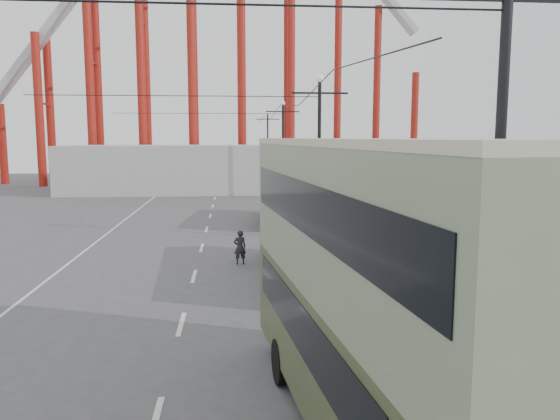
{
  "coord_description": "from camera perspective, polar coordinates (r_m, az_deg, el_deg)",
  "views": [
    {
      "loc": [
        0.64,
        -12.76,
        5.83
      ],
      "look_at": [
        2.52,
        8.45,
        3.0
      ],
      "focal_mm": 35.0,
      "sensor_mm": 36.0,
      "label": 1
    }
  ],
  "objects": [
    {
      "name": "ground",
      "position": [
        14.04,
        -7.56,
        -17.03
      ],
      "size": [
        160.0,
        160.0,
        0.0
      ],
      "primitive_type": "plane",
      "color": "#49494B",
      "rests_on": "ground"
    },
    {
      "name": "road_markings",
      "position": [
        33.01,
        -7.61,
        -2.65
      ],
      "size": [
        12.52,
        120.0,
        0.01
      ],
      "color": "silver",
      "rests_on": "ground"
    },
    {
      "name": "lamp_post_near",
      "position": [
        11.13,
        22.58,
        17.51
      ],
      "size": [
        3.2,
        0.44,
        10.8
      ],
      "color": "black",
      "rests_on": "ground"
    },
    {
      "name": "lamp_post_mid",
      "position": [
        31.18,
        4.1,
        5.44
      ],
      "size": [
        3.2,
        0.44,
        9.32
      ],
      "color": "black",
      "rests_on": "ground"
    },
    {
      "name": "lamp_post_far",
      "position": [
        53.0,
        0.3,
        6.33
      ],
      "size": [
        3.2,
        0.44,
        9.32
      ],
      "color": "black",
      "rests_on": "ground"
    },
    {
      "name": "lamp_post_distant",
      "position": [
        74.93,
        -1.29,
        6.7
      ],
      "size": [
        3.2,
        0.44,
        9.32
      ],
      "color": "black",
      "rests_on": "ground"
    },
    {
      "name": "fairground_shed",
      "position": [
        60.22,
        -11.43,
        4.26
      ],
      "size": [
        22.0,
        10.0,
        5.0
      ],
      "primitive_type": "cube",
      "color": "#A8A7A2",
      "rests_on": "ground"
    },
    {
      "name": "double_decker_bus",
      "position": [
        10.14,
        10.37,
        -7.26
      ],
      "size": [
        3.82,
        11.05,
        5.81
      ],
      "rotation": [
        0.0,
        0.0,
        0.1
      ],
      "color": "#323D21",
      "rests_on": "ground"
    },
    {
      "name": "single_decker_green",
      "position": [
        22.88,
        2.74,
        -3.17
      ],
      "size": [
        2.92,
        9.97,
        2.78
      ],
      "rotation": [
        0.0,
        0.0,
        0.07
      ],
      "color": "#6A7E5C",
      "rests_on": "ground"
    },
    {
      "name": "single_decker_cream",
      "position": [
        37.97,
        -0.0,
        1.21
      ],
      "size": [
        3.31,
        9.43,
        2.87
      ],
      "rotation": [
        0.0,
        0.0,
        -0.11
      ],
      "color": "#BCB897",
      "rests_on": "ground"
    },
    {
      "name": "pedestrian",
      "position": [
        25.34,
        -4.21,
        -3.9
      ],
      "size": [
        0.64,
        0.47,
        1.6
      ],
      "primitive_type": "imported",
      "rotation": [
        0.0,
        0.0,
        3.31
      ],
      "color": "black",
      "rests_on": "ground"
    }
  ]
}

